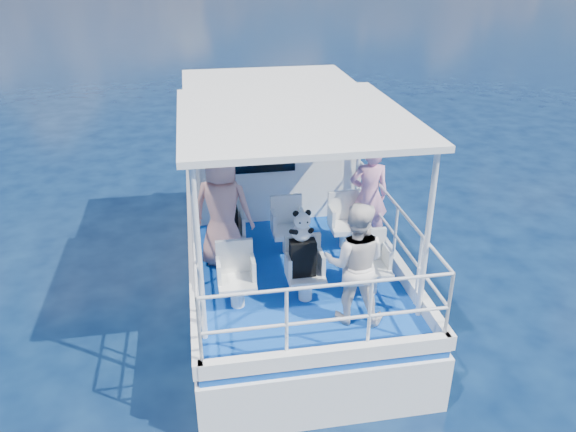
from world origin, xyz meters
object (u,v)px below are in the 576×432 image
object	(u,v)px
passenger_stbd_aft	(355,263)
panda	(302,226)
passenger_port_fwd	(223,209)
backpack_center	(303,258)

from	to	relation	value
passenger_stbd_aft	panda	size ratio (longest dim) A/B	3.84
panda	passenger_stbd_aft	bearing A→B (deg)	-44.69
passenger_port_fwd	passenger_stbd_aft	world-z (taller)	passenger_port_fwd
panda	backpack_center	bearing A→B (deg)	-64.82
passenger_port_fwd	backpack_center	size ratio (longest dim) A/B	3.59
backpack_center	passenger_stbd_aft	bearing A→B (deg)	-43.97
passenger_stbd_aft	backpack_center	bearing A→B (deg)	-25.95
backpack_center	panda	bearing A→B (deg)	115.18
passenger_port_fwd	backpack_center	xyz separation A→B (m)	(0.94, -1.11, -0.26)
backpack_center	panda	size ratio (longest dim) A/B	1.19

